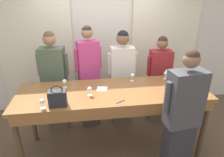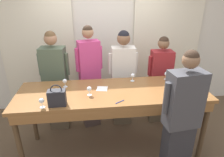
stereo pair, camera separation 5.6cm
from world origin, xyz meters
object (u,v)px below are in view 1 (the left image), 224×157
Objects in this scene: wine_glass_front_left at (90,89)px; host_pouring at (181,120)px; wine_bottle at (191,72)px; wine_glass_center_right at (180,72)px; wine_glass_front_mid at (65,82)px; wine_glass_center_mid at (200,91)px; guest_cream_sweater at (122,78)px; wine_glass_front_right at (166,74)px; wine_glass_center_left at (132,76)px; guest_pink_top at (89,78)px; handbag at (58,98)px; wine_glass_back_mid at (42,102)px; guest_striped_shirt at (159,80)px; guest_olive_jacket at (55,82)px; tasting_bar at (113,98)px; potted_plant at (185,91)px; wine_glass_back_left at (167,72)px.

host_pouring is at bearing -27.17° from wine_glass_front_left.
wine_glass_front_left is 0.07× the size of host_pouring.
wine_bottle reaches higher than wine_glass_center_right.
wine_glass_front_mid and wine_glass_center_mid have the same top height.
wine_bottle is 1.06m from host_pouring.
guest_cream_sweater is 1.42m from host_pouring.
host_pouring is at bearing -99.35° from wine_glass_front_right.
wine_glass_front_mid is 1.00× the size of wine_glass_center_left.
wine_glass_center_mid is 0.07× the size of guest_pink_top.
handbag is 0.18m from wine_glass_back_mid.
wine_glass_center_mid is 2.02m from wine_glass_back_mid.
wine_glass_front_left is 0.08× the size of guest_striped_shirt.
wine_glass_front_right is 0.25m from wine_glass_center_right.
wine_bottle is 0.18× the size of guest_olive_jacket.
wine_glass_front_left and wine_glass_center_left have the same top height.
guest_olive_jacket is 1.17m from guest_cream_sweater.
tasting_bar is at bearing -160.02° from wine_glass_front_right.
wine_glass_back_mid is at bearing -138.37° from guest_cream_sweater.
handbag is 1.05m from guest_olive_jacket.
wine_glass_back_mid is (-0.22, -0.55, 0.00)m from wine_glass_front_mid.
host_pouring is (1.06, -1.34, -0.05)m from guest_pink_top.
guest_olive_jacket is (-2.18, 0.46, -0.25)m from wine_bottle.
potted_plant is at bearing 62.29° from wine_bottle.
handbag reaches higher than wine_glass_back_left.
host_pouring is (-0.16, -0.94, -0.22)m from wine_glass_front_right.
guest_olive_jacket is 0.59m from guest_pink_top.
tasting_bar is at bearing -168.60° from wine_bottle.
wine_glass_back_left is (-0.17, 0.71, 0.00)m from wine_glass_center_mid.
tasting_bar is 21.35× the size of wine_glass_front_right.
handbag is at bearing -150.42° from wine_glass_center_left.
wine_glass_back_mid reaches higher than potted_plant.
guest_olive_jacket reaches higher than wine_glass_center_right.
wine_glass_center_right is at bearing 1.75° from wine_glass_center_left.
tasting_bar is 1.62× the size of guest_striped_shirt.
wine_glass_front_left is 1.22m from host_pouring.
wine_glass_center_mid is 1.80m from potted_plant.
tasting_bar is 2.20m from potted_plant.
tasting_bar is at bearing 21.54° from handbag.
wine_glass_front_left is 0.46m from wine_glass_front_mid.
wine_glass_front_right is 1.44m from potted_plant.
guest_striped_shirt is (1.28, 0.79, -0.28)m from wine_glass_front_left.
wine_glass_front_right is 1.00× the size of wine_glass_back_mid.
guest_pink_top is 1.05× the size of guest_cream_sweater.
handbag is at bearing -149.07° from guest_striped_shirt.
handbag reaches higher than wine_glass_front_mid.
tasting_bar is 21.35× the size of wine_glass_center_mid.
host_pouring is at bearing -12.79° from handbag.
wine_glass_center_right is 0.51m from guest_striped_shirt.
handbag is 1.42m from guest_cream_sweater.
guest_cream_sweater is (-0.86, 1.03, -0.20)m from wine_glass_center_mid.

